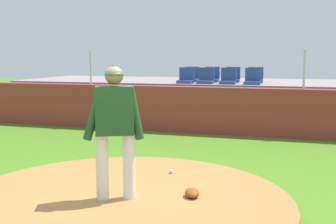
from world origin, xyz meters
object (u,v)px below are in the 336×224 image
Objects in this scene: stadium_chair_3 at (253,79)px; stadium_chair_7 at (255,78)px; baseball at (171,171)px; stadium_chair_6 at (232,77)px; pitcher at (115,122)px; fielding_glove at (192,193)px; stadium_chair_0 at (186,78)px; stadium_chair_5 at (212,77)px; stadium_chair_1 at (206,79)px; stadium_chair_2 at (228,79)px; stadium_chair_4 at (192,77)px.

stadium_chair_3 is 0.88m from stadium_chair_7.
stadium_chair_6 reaches higher than baseball.
pitcher is 3.68× the size of stadium_chair_7.
pitcher reaches higher than stadium_chair_7.
fielding_glove is 0.60× the size of stadium_chair_0.
stadium_chair_5 is at bearing 169.34° from fielding_glove.
stadium_chair_1 is at bearing 96.29° from baseball.
stadium_chair_2 is at bearing 64.13° from pitcher.
stadium_chair_4 is (-1.37, 0.86, 0.00)m from stadium_chair_2.
stadium_chair_5 reaches higher than baseball.
pitcher is at bearing 82.55° from stadium_chair_7.
stadium_chair_2 and stadium_chair_4 have the same top height.
pitcher is 1.79m from baseball.
stadium_chair_5 is 0.69m from stadium_chair_6.
stadium_chair_3 and stadium_chair_7 have the same top height.
stadium_chair_4 is 1.38m from stadium_chair_6.
fielding_glove is at bearing 88.97° from stadium_chair_7.
stadium_chair_4 and stadium_chair_7 have the same top height.
stadium_chair_1 is (0.65, 0.01, 0.00)m from stadium_chair_0.
pitcher is 24.89× the size of baseball.
stadium_chair_0 is 0.89m from stadium_chair_4.
stadium_chair_2 is at bearing 165.22° from fielding_glove.
baseball is 6.53m from stadium_chair_3.
stadium_chair_6 is at bearing 89.97° from baseball.
stadium_chair_1 is 1.00× the size of stadium_chair_5.
stadium_chair_0 is 1.00× the size of stadium_chair_2.
stadium_chair_7 is at bearing 159.52° from fielding_glove.
stadium_chair_1 is (-1.30, 7.42, 1.18)m from fielding_glove.
stadium_chair_2 and stadium_chair_6 have the same top height.
stadium_chair_7 is at bearing 84.09° from baseball.
stadium_chair_0 is (-1.95, 7.42, 1.18)m from fielding_glove.
stadium_chair_0 reaches higher than fielding_glove.
stadium_chair_4 is 0.69m from stadium_chair_5.
stadium_chair_1 is at bearing 31.16° from stadium_chair_7.
stadium_chair_2 is 1.14m from stadium_chair_7.
stadium_chair_7 is (0.76, 0.86, 0.00)m from stadium_chair_2.
pitcher reaches higher than stadium_chair_2.
stadium_chair_2 is at bearing -178.05° from stadium_chair_1.
stadium_chair_4 is at bearing 173.95° from fielding_glove.
baseball is (0.38, 1.41, -1.03)m from pitcher.
stadium_chair_6 is at bearing -2.40° from stadium_chair_7.
baseball is at bearing 89.97° from stadium_chair_6.
stadium_chair_6 is at bearing -90.66° from stadium_chair_2.
stadium_chair_0 is at bearing 0.72° from stadium_chair_1.
stadium_chair_0 reaches higher than baseball.
stadium_chair_4 is (-0.03, 0.89, 0.00)m from stadium_chair_0.
stadium_chair_0 and stadium_chair_4 have the same top height.
pitcher reaches higher than stadium_chair_4.
stadium_chair_0 is (-1.35, 6.37, 1.20)m from baseball.
baseball is at bearing 51.73° from pitcher.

